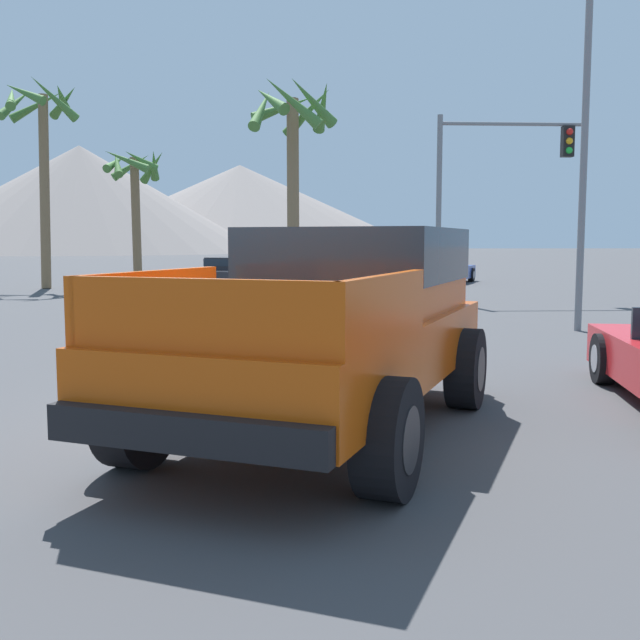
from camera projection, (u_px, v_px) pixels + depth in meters
The scene contains 11 objects.
ground_plane at pixel (275, 423), 7.40m from camera, with size 320.00×320.00×0.00m, color #424244.
orange_pickup_truck at pixel (340, 313), 7.29m from camera, with size 3.91×5.54×1.93m.
parked_car_silver at pixel (309, 265), 37.02m from camera, with size 4.52×3.40×1.17m.
parked_car_blue at pixel (445, 269), 31.93m from camera, with size 3.37×4.41×1.16m.
parked_car_dark at pixel (237, 274), 26.80m from camera, with size 3.41×4.46×1.20m.
traffic_light_main at pixel (497, 170), 22.16m from camera, with size 4.44×0.38×5.47m.
street_lamp_post at pixel (587, 71), 14.44m from camera, with size 0.90×0.24×8.55m.
palm_tree_tall at pixel (135, 181), 30.84m from camera, with size 2.55×2.61×5.59m.
palm_tree_short at pixel (293, 136), 21.83m from camera, with size 2.64×2.78×6.40m.
palm_tree_leaning at pixel (40, 132), 27.62m from camera, with size 3.02×3.09×7.63m.
distant_mountain_range at pixel (171, 208), 129.99m from camera, with size 85.60×89.46×15.84m.
Camera 1 is at (0.05, -7.27, 1.80)m, focal length 42.00 mm.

